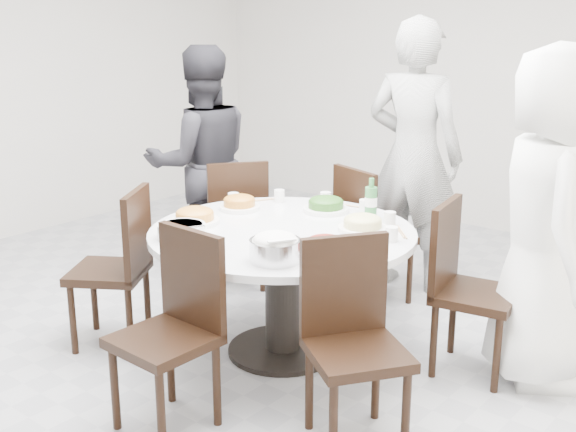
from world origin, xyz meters
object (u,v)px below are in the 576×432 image
Objects in this scene: chair_ne at (477,291)px; diner_left at (201,164)px; diner_middle at (414,156)px; chair_nw at (234,223)px; rice_bowl at (275,250)px; beverage_bottle at (371,199)px; dining_table at (282,292)px; chair_n at (376,235)px; chair_s at (163,336)px; chair_sw at (108,268)px; chair_se at (357,349)px; diner_right at (549,218)px; soup_bowl at (182,231)px.

diner_left is at bearing 76.01° from chair_ne.
chair_ne is at bearing 127.79° from diner_middle.
rice_bowl is (1.28, -1.02, 0.33)m from chair_nw.
beverage_bottle is (-0.70, 0.00, 0.40)m from chair_ne.
dining_table is 1.14m from chair_nw.
chair_n is 1.97m from chair_s.
chair_sw is at bearing 39.35° from chair_nw.
diner_middle is (-0.96, 0.93, 0.48)m from chair_ne.
beverage_bottle reaches higher than chair_se.
chair_nw is at bearing 40.88° from chair_n.
beverage_bottle is at bearing 99.34° from chair_sw.
chair_ne is 1.93m from chair_nw.
chair_ne is 1.00× the size of chair_nw.
diner_middle is at bearing 90.00° from dining_table.
diner_right reaches higher than chair_s.
chair_sw is 2.48m from diner_right.
diner_middle reaches higher than soup_bowl.
diner_right is at bearing 36.27° from soup_bowl.
soup_bowl is (-1.27, -0.96, 0.31)m from chair_ne.
chair_n is at bearing 78.52° from diner_middle.
rice_bowl is (0.31, -1.85, -0.15)m from diner_middle.
diner_middle is at bearing 99.56° from rice_bowl.
chair_nw is 1.29m from soup_bowl.
chair_sw is 2.22m from diner_middle.
chair_sw is (-0.87, -0.56, 0.10)m from dining_table.
diner_left is (-1.41, 1.60, 0.38)m from chair_s.
rice_bowl is at bearing 62.95° from chair_sw.
beverage_bottle is (1.23, -0.10, 0.40)m from chair_nw.
beverage_bottle is at bearing 59.12° from soup_bowl.
rice_bowl is (0.31, -0.42, 0.43)m from dining_table.
chair_sw is (-1.83, -1.05, 0.00)m from chair_ne.
chair_s is (-0.87, -1.45, 0.00)m from chair_ne.
chair_se is at bearing 58.59° from chair_sw.
chair_ne is 2.32m from diner_left.
chair_s is 0.56× the size of diner_left.
diner_left is at bearing 96.73° from chair_se.
diner_right is 7.23× the size of beverage_bottle.
chair_ne is 2.11m from chair_sw.
chair_ne and chair_sw have the same top height.
chair_se is at bearing 93.42° from diner_left.
rice_bowl is (0.34, -1.43, 0.33)m from chair_n.
diner_right is (1.27, -0.33, 0.42)m from chair_n.
chair_ne is at bearing 27.22° from dining_table.
diner_left is at bearing 22.93° from diner_middle.
chair_s is 1.00× the size of chair_se.
beverage_bottle is (0.17, 1.46, 0.40)m from chair_s.
diner_middle is at bearing 165.27° from chair_nw.
diner_right is at bearing 86.67° from chair_sw.
chair_ne is 0.54m from diner_right.
diner_middle is 7.71× the size of beverage_bottle.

